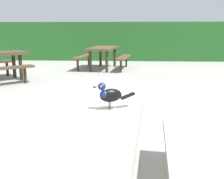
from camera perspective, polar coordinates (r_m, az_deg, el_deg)
name	(u,v)px	position (r m, az deg, el deg)	size (l,w,h in m)	color
hedge_wall	(114,41)	(11.80, 0.44, 11.01)	(28.00, 1.88, 1.65)	#235B23
picnic_table_foreground	(84,135)	(1.74, -6.41, -10.35)	(1.85, 1.88, 0.74)	#B2A893
bird_grackle	(109,94)	(1.64, -0.65, -1.11)	(0.27, 0.14, 0.18)	black
picnic_table_mid_left	(103,53)	(8.51, -1.99, 8.41)	(1.89, 1.91, 0.74)	brown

